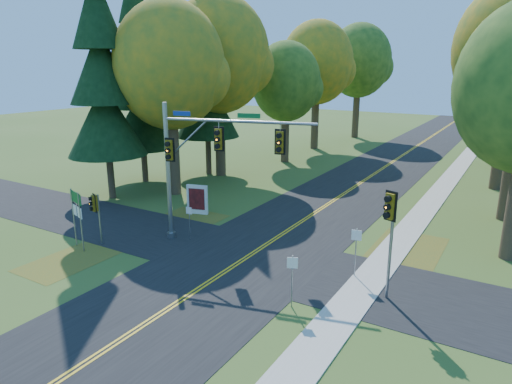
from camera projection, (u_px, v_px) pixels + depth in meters
The scene contains 26 objects.
ground at pixel (227, 271), 21.97m from camera, with size 160.00×160.00×0.00m, color #39541D.
road_main at pixel (227, 271), 21.97m from camera, with size 8.00×160.00×0.02m, color black.
road_cross at pixel (249, 256), 23.62m from camera, with size 60.00×6.00×0.02m, color black.
centerline_left at pixel (225, 270), 22.01m from camera, with size 0.10×160.00×0.01m, color gold.
centerline_right at pixel (228, 271), 21.91m from camera, with size 0.10×160.00×0.01m, color gold.
sidewalk_east at pixel (350, 304), 18.88m from camera, with size 1.60×160.00×0.06m, color #9E998E.
leaf_patch_w_near at pixel (177, 224), 28.50m from camera, with size 4.00×6.00×0.00m, color brown.
leaf_patch_e at pixel (401, 257), 23.54m from camera, with size 3.50×8.00×0.00m, color brown.
leaf_patch_w_far at pixel (72, 260), 23.22m from camera, with size 3.00×5.00×0.00m, color brown.
tree_w_a at pixel (171, 66), 32.69m from camera, with size 8.00×8.00×14.15m.
tree_w_b at pixel (220, 55), 38.45m from camera, with size 8.60×8.60×15.38m.
tree_w_c at pixel (287, 82), 44.76m from camera, with size 6.80×6.80×11.91m.
tree_w_d at pixel (318, 63), 51.75m from camera, with size 8.20×8.20×14.56m.
tree_e_d at pixel (509, 80), 42.27m from camera, with size 7.00×7.00×12.32m.
tree_w_e at pixel (360, 61), 60.07m from camera, with size 8.40×8.40×14.97m.
pine_a at pixel (102, 71), 31.66m from camera, with size 5.60×5.60×19.48m.
pine_b at pixel (139, 83), 36.80m from camera, with size 5.60×5.60×17.31m.
pine_c at pixel (206, 64), 39.03m from camera, with size 5.60×5.60×20.56m.
traffic_mast at pixel (202, 155), 24.25m from camera, with size 8.25×2.49×7.68m.
east_signal_pole at pixel (390, 218), 18.34m from camera, with size 0.53×0.64×4.77m.
ped_signal_pole at pixel (95, 207), 24.62m from camera, with size 0.43×0.53×2.92m.
route_sign_cluster at pixel (76, 208), 24.09m from camera, with size 1.44×0.53×3.24m.
info_kiosk at pixel (197, 200), 30.16m from camera, with size 1.42×0.57×1.97m.
reg_sign_e_north at pixel (356, 244), 20.95m from camera, with size 0.45×0.12×2.39m.
reg_sign_e_south at pixel (292, 272), 18.29m from camera, with size 0.41×0.20×2.27m.
reg_sign_w at pixel (189, 216), 25.68m from camera, with size 0.37×0.06×1.96m.
Camera 1 is at (11.60, -16.52, 9.57)m, focal length 32.00 mm.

